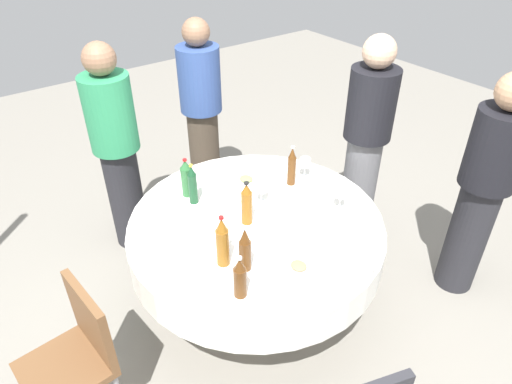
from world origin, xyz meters
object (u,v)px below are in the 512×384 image
Objects in this scene: bottle_brown_left at (240,278)px; chair_north at (77,352)px; bottle_dark_green_outer at (193,185)px; person_mid at (484,187)px; bottle_brown_rear at (292,167)px; person_outer at (117,148)px; plate_inner at (193,227)px; plate_east at (246,181)px; bottle_amber_west at (223,242)px; bottle_amber_north at (246,204)px; dining_table at (256,236)px; bottle_green_mid at (187,179)px; person_near at (366,142)px; person_left at (202,114)px; plate_right at (299,268)px; bottle_brown_near at (245,250)px; wine_glass_north at (261,187)px; wine_glass_mid at (341,193)px; wine_glass_rear at (305,163)px.

chair_north is (-0.35, -0.75, -0.34)m from bottle_brown_left.
bottle_dark_green_outer is 1.85m from person_mid.
bottle_brown_left is 0.87× the size of bottle_brown_rear.
person_outer is 1.01× the size of person_mid.
person_outer reaches higher than person_mid.
bottle_brown_rear is 0.79m from plate_inner.
bottle_amber_west is at bearing -44.63° from plate_east.
person_mid is (0.72, 1.35, -0.04)m from bottle_amber_north.
chair_north is (0.10, -1.19, -0.08)m from dining_table.
person_mid is 2.57m from chair_north.
bottle_green_mid is at bearing 154.83° from plate_inner.
bottle_dark_green_outer reaches higher than bottle_green_mid.
person_near reaches higher than bottle_brown_rear.
person_left is at bearing -127.07° from person_mid.
person_near is 1.81m from person_outer.
plate_right is (0.97, 0.12, -0.11)m from bottle_green_mid.
bottle_amber_west is 0.43m from plate_right.
person_left is 0.98× the size of person_near.
person_near is (-0.42, 1.39, -0.00)m from bottle_brown_near.
bottle_brown_left is 0.15× the size of person_near.
wine_glass_north is at bearing 53.16° from bottle_dark_green_outer.
person_left reaches higher than wine_glass_mid.
wine_glass_north is (-0.11, 0.13, 0.26)m from dining_table.
bottle_amber_west is 0.20× the size of person_outer.
person_outer is (-1.47, -0.09, -0.02)m from bottle_brown_near.
bottle_dark_green_outer is 1.93× the size of wine_glass_rear.
person_near reaches higher than chair_north.
wine_glass_north is 0.10× the size of person_left.
wine_glass_mid is 0.69m from person_near.
plate_east is (-0.20, -0.23, -0.12)m from bottle_brown_rear.
person_outer is at bearing -140.21° from bottle_brown_rear.
bottle_brown_near is 0.40m from bottle_amber_north.
wine_glass_north is 0.28m from plate_east.
bottle_amber_west is at bearing -133.82° from plate_right.
plate_right is 1.32m from person_near.
plate_inner is (0.03, -0.91, -0.10)m from wine_glass_rear.
person_mid is at bearing 45.20° from plate_east.
bottle_dark_green_outer is 0.43m from wine_glass_north.
wine_glass_north reaches higher than plate_inner.
wine_glass_rear is at bearing -111.70° from person_mid.
person_outer is (-0.99, -0.82, -0.02)m from bottle_brown_rear.
person_outer is at bearing -179.23° from bottle_amber_west.
plate_right is at bearing -43.73° from wine_glass_rear.
wine_glass_rear is at bearing 68.87° from bottle_green_mid.
person_near is 1.89× the size of chair_north.
bottle_brown_rear reaches higher than plate_right.
dining_table is 0.99× the size of person_mid.
plate_east is (-0.58, 0.57, -0.14)m from bottle_amber_west.
bottle_brown_left reaches higher than plate_right.
plate_east is at bearing 74.83° from bottle_green_mid.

